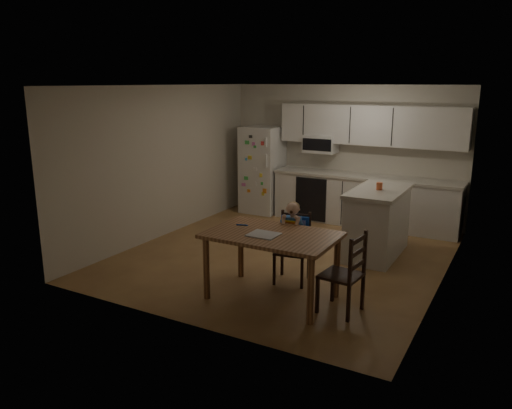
{
  "coord_description": "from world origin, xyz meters",
  "views": [
    {
      "loc": [
        3.09,
        -6.45,
        2.56
      ],
      "look_at": [
        -0.03,
        -0.85,
        0.97
      ],
      "focal_mm": 35.0,
      "sensor_mm": 36.0,
      "label": 1
    }
  ],
  "objects_px": {
    "refrigerator": "(262,170)",
    "red_cup": "(379,186)",
    "chair_side": "(349,269)",
    "dining_table": "(272,242)",
    "kitchen_island": "(377,222)",
    "chair_booster": "(293,233)"
  },
  "relations": [
    {
      "from": "chair_booster",
      "to": "chair_side",
      "type": "bearing_deg",
      "value": -41.21
    },
    {
      "from": "refrigerator",
      "to": "dining_table",
      "type": "height_order",
      "value": "refrigerator"
    },
    {
      "from": "kitchen_island",
      "to": "refrigerator",
      "type": "bearing_deg",
      "value": 151.98
    },
    {
      "from": "chair_booster",
      "to": "refrigerator",
      "type": "bearing_deg",
      "value": 114.58
    },
    {
      "from": "red_cup",
      "to": "kitchen_island",
      "type": "bearing_deg",
      "value": 100.94
    },
    {
      "from": "kitchen_island",
      "to": "chair_side",
      "type": "distance_m",
      "value": 2.12
    },
    {
      "from": "kitchen_island",
      "to": "chair_booster",
      "type": "distance_m",
      "value": 1.67
    },
    {
      "from": "chair_side",
      "to": "dining_table",
      "type": "bearing_deg",
      "value": -81.53
    },
    {
      "from": "refrigerator",
      "to": "red_cup",
      "type": "distance_m",
      "value": 3.14
    },
    {
      "from": "chair_side",
      "to": "refrigerator",
      "type": "bearing_deg",
      "value": -133.64
    },
    {
      "from": "dining_table",
      "to": "chair_booster",
      "type": "xyz_separation_m",
      "value": [
        -0.01,
        0.61,
        -0.06
      ]
    },
    {
      "from": "kitchen_island",
      "to": "chair_booster",
      "type": "relative_size",
      "value": 1.28
    },
    {
      "from": "red_cup",
      "to": "dining_table",
      "type": "height_order",
      "value": "red_cup"
    },
    {
      "from": "refrigerator",
      "to": "red_cup",
      "type": "bearing_deg",
      "value": -28.59
    },
    {
      "from": "refrigerator",
      "to": "chair_side",
      "type": "distance_m",
      "value": 4.68
    },
    {
      "from": "kitchen_island",
      "to": "chair_side",
      "type": "xyz_separation_m",
      "value": [
        0.27,
        -2.1,
        0.02
      ]
    },
    {
      "from": "refrigerator",
      "to": "chair_booster",
      "type": "height_order",
      "value": "refrigerator"
    },
    {
      "from": "dining_table",
      "to": "red_cup",
      "type": "bearing_deg",
      "value": 72.11
    },
    {
      "from": "dining_table",
      "to": "chair_side",
      "type": "distance_m",
      "value": 0.96
    },
    {
      "from": "kitchen_island",
      "to": "chair_booster",
      "type": "xyz_separation_m",
      "value": [
        -0.68,
        -1.52,
        0.14
      ]
    },
    {
      "from": "refrigerator",
      "to": "chair_side",
      "type": "bearing_deg",
      "value": -49.68
    },
    {
      "from": "dining_table",
      "to": "chair_booster",
      "type": "relative_size",
      "value": 1.42
    }
  ]
}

